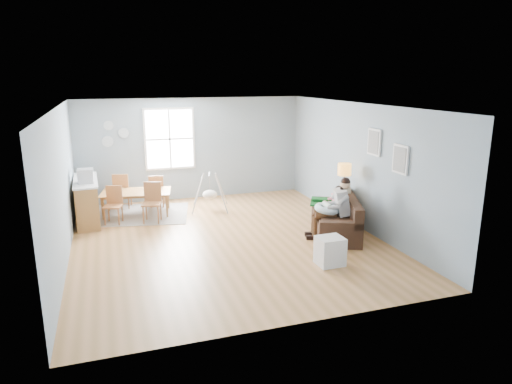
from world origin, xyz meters
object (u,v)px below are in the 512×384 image
object	(u,v)px
chair_ne	(157,189)
floor_lamp	(344,175)
counter	(87,200)
sofa	(338,220)
baby_swing	(210,194)
chair_se	(152,200)
toddler	(334,200)
dining_table	(137,203)
chair_nw	(122,189)
storage_cube	(330,251)
chair_sw	(114,203)
father	(334,206)
monitor	(85,176)

from	to	relation	value
chair_ne	floor_lamp	bearing A→B (deg)	-37.75
floor_lamp	counter	world-z (taller)	floor_lamp
sofa	baby_swing	size ratio (longest dim) A/B	1.96
floor_lamp	chair_se	xyz separation A→B (m)	(-3.94, 1.72, -0.66)
sofa	toddler	distance (m)	0.44
sofa	baby_swing	bearing A→B (deg)	130.38
dining_table	chair_nw	xyz separation A→B (m)	(-0.30, 0.66, 0.23)
chair_ne	baby_swing	xyz separation A→B (m)	(1.23, -0.64, -0.06)
floor_lamp	dining_table	distance (m)	4.94
chair_nw	dining_table	bearing A→B (deg)	-65.18
storage_cube	chair_sw	xyz separation A→B (m)	(-3.54, 3.67, 0.22)
toddler	counter	size ratio (longest dim) A/B	0.45
chair_nw	baby_swing	bearing A→B (deg)	-21.37
chair_nw	counter	size ratio (longest dim) A/B	0.51
floor_lamp	chair_nw	bearing A→B (deg)	146.29
father	monitor	xyz separation A→B (m)	(-4.81, 2.44, 0.45)
chair_sw	chair_se	distance (m)	0.86
chair_se	chair_ne	xyz separation A→B (m)	(0.23, 1.15, -0.05)
chair_se	monitor	bearing A→B (deg)	173.38
chair_ne	counter	world-z (taller)	counter
sofa	baby_swing	distance (m)	3.38
storage_cube	chair_nw	world-z (taller)	chair_nw
chair_ne	chair_se	bearing A→B (deg)	-101.22
floor_lamp	storage_cube	size ratio (longest dim) A/B	2.83
monitor	baby_swing	world-z (taller)	monitor
chair_sw	chair_se	world-z (taller)	chair_se
chair_sw	dining_table	bearing A→B (deg)	43.01
monitor	chair_nw	bearing A→B (deg)	56.34
father	chair_se	bearing A→B (deg)	146.35
father	chair_sw	size ratio (longest dim) A/B	1.50
dining_table	father	bearing A→B (deg)	-28.28
storage_cube	baby_swing	bearing A→B (deg)	107.25
chair_sw	chair_se	xyz separation A→B (m)	(0.84, -0.16, 0.04)
father	floor_lamp	size ratio (longest dim) A/B	0.90
sofa	floor_lamp	distance (m)	1.01
chair_ne	monitor	world-z (taller)	monitor
floor_lamp	chair_nw	xyz separation A→B (m)	(-4.55, 3.03, -0.67)
monitor	counter	bearing A→B (deg)	94.15
sofa	counter	distance (m)	5.66
chair_sw	baby_swing	world-z (taller)	baby_swing
chair_sw	chair_ne	world-z (taller)	chair_sw
counter	dining_table	bearing A→B (deg)	8.64
sofa	chair_sw	distance (m)	5.00
chair_se	chair_nw	size ratio (longest dim) A/B	1.01
toddler	chair_ne	distance (m)	4.55
sofa	chair_se	distance (m)	4.19
sofa	counter	bearing A→B (deg)	153.18
chair_ne	counter	size ratio (longest dim) A/B	0.48
storage_cube	chair_sw	world-z (taller)	chair_sw
floor_lamp	dining_table	bearing A→B (deg)	150.76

